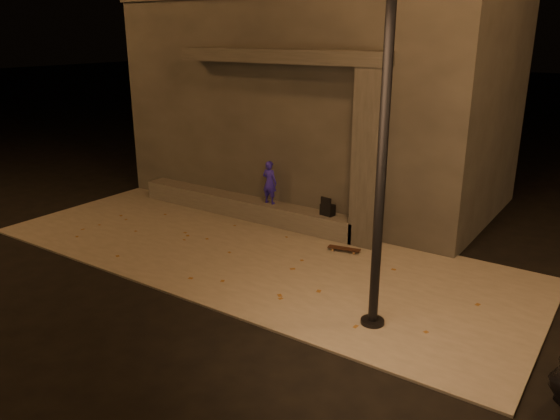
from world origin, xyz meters
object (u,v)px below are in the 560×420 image
Objects in this scene: column at (369,159)px; street_lamp_0 at (389,39)px; skateboarder at (270,182)px; skateboard at (344,249)px; backpack at (328,209)px.

column is 0.49× the size of street_lamp_0.
skateboarder reaches higher than skateboard.
skateboarder is at bearing 153.34° from skateboard.
backpack is at bearing 129.99° from street_lamp_0.
street_lamp_0 reaches higher than skateboarder.
backpack is (-0.92, 0.00, -1.21)m from column.
backpack is at bearing 180.00° from column.
street_lamp_0 reaches higher than backpack.
column reaches higher than skateboarder.
skateboard is 0.09× the size of street_lamp_0.
skateboard is (2.30, -0.65, -0.89)m from skateboarder.
skateboard is at bearing 164.27° from skateboarder.
column reaches higher than skateboard.
skateboard is at bearing 126.59° from street_lamp_0.
backpack is 5.22m from street_lamp_0.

